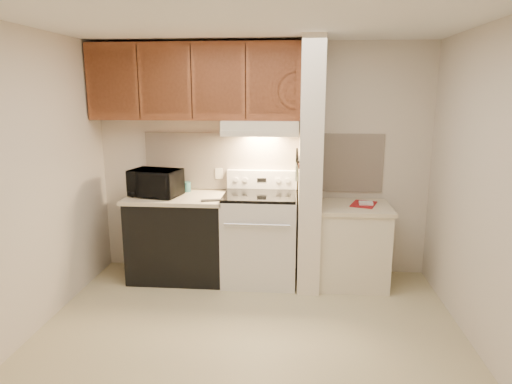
# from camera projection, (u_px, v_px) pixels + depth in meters

# --- Properties ---
(floor) EXTENTS (3.60, 3.60, 0.00)m
(floor) POSITION_uv_depth(u_px,v_px,m) (249.00, 335.00, 3.81)
(floor) COLOR #C4B78B
(floor) RESTS_ON ground
(ceiling) EXTENTS (3.60, 3.60, 0.00)m
(ceiling) POSITION_uv_depth(u_px,v_px,m) (248.00, 19.00, 3.27)
(ceiling) COLOR white
(ceiling) RESTS_ON wall_back
(wall_back) EXTENTS (3.60, 2.50, 0.02)m
(wall_back) POSITION_uv_depth(u_px,v_px,m) (262.00, 160.00, 5.00)
(wall_back) COLOR beige
(wall_back) RESTS_ON floor
(wall_left) EXTENTS (0.02, 3.00, 2.50)m
(wall_left) POSITION_uv_depth(u_px,v_px,m) (27.00, 185.00, 3.69)
(wall_left) COLOR beige
(wall_left) RESTS_ON floor
(wall_right) EXTENTS (0.02, 3.00, 2.50)m
(wall_right) POSITION_uv_depth(u_px,v_px,m) (489.00, 193.00, 3.39)
(wall_right) COLOR beige
(wall_right) RESTS_ON floor
(backsplash) EXTENTS (2.60, 0.02, 0.63)m
(backsplash) POSITION_uv_depth(u_px,v_px,m) (262.00, 162.00, 4.99)
(backsplash) COLOR #FBE5CD
(backsplash) RESTS_ON wall_back
(range_body) EXTENTS (0.76, 0.65, 0.92)m
(range_body) POSITION_uv_depth(u_px,v_px,m) (260.00, 239.00, 4.83)
(range_body) COLOR silver
(range_body) RESTS_ON floor
(oven_window) EXTENTS (0.50, 0.01, 0.30)m
(oven_window) POSITION_uv_depth(u_px,v_px,m) (257.00, 245.00, 4.52)
(oven_window) COLOR black
(oven_window) RESTS_ON range_body
(oven_handle) EXTENTS (0.65, 0.02, 0.02)m
(oven_handle) POSITION_uv_depth(u_px,v_px,m) (257.00, 225.00, 4.43)
(oven_handle) COLOR silver
(oven_handle) RESTS_ON range_body
(cooktop) EXTENTS (0.74, 0.64, 0.03)m
(cooktop) POSITION_uv_depth(u_px,v_px,m) (260.00, 195.00, 4.73)
(cooktop) COLOR black
(cooktop) RESTS_ON range_body
(range_backguard) EXTENTS (0.76, 0.08, 0.20)m
(range_backguard) POSITION_uv_depth(u_px,v_px,m) (262.00, 179.00, 4.98)
(range_backguard) COLOR silver
(range_backguard) RESTS_ON range_body
(range_display) EXTENTS (0.10, 0.01, 0.04)m
(range_display) POSITION_uv_depth(u_px,v_px,m) (262.00, 180.00, 4.94)
(range_display) COLOR black
(range_display) RESTS_ON range_backguard
(range_knob_left_outer) EXTENTS (0.05, 0.02, 0.05)m
(range_knob_left_outer) POSITION_uv_depth(u_px,v_px,m) (236.00, 180.00, 4.96)
(range_knob_left_outer) COLOR silver
(range_knob_left_outer) RESTS_ON range_backguard
(range_knob_left_inner) EXTENTS (0.05, 0.02, 0.05)m
(range_knob_left_inner) POSITION_uv_depth(u_px,v_px,m) (245.00, 180.00, 4.95)
(range_knob_left_inner) COLOR silver
(range_knob_left_inner) RESTS_ON range_backguard
(range_knob_right_inner) EXTENTS (0.05, 0.02, 0.05)m
(range_knob_right_inner) POSITION_uv_depth(u_px,v_px,m) (278.00, 180.00, 4.92)
(range_knob_right_inner) COLOR silver
(range_knob_right_inner) RESTS_ON range_backguard
(range_knob_right_outer) EXTENTS (0.05, 0.02, 0.05)m
(range_knob_right_outer) POSITION_uv_depth(u_px,v_px,m) (287.00, 180.00, 4.91)
(range_knob_right_outer) COLOR silver
(range_knob_right_outer) RESTS_ON range_backguard
(dishwasher_front) EXTENTS (1.00, 0.63, 0.87)m
(dishwasher_front) POSITION_uv_depth(u_px,v_px,m) (179.00, 239.00, 4.92)
(dishwasher_front) COLOR black
(dishwasher_front) RESTS_ON floor
(left_countertop) EXTENTS (1.04, 0.67, 0.04)m
(left_countertop) POSITION_uv_depth(u_px,v_px,m) (177.00, 198.00, 4.82)
(left_countertop) COLOR beige
(left_countertop) RESTS_ON dishwasher_front
(spoon_rest) EXTENTS (0.21, 0.11, 0.01)m
(spoon_rest) POSITION_uv_depth(u_px,v_px,m) (211.00, 200.00, 4.59)
(spoon_rest) COLOR black
(spoon_rest) RESTS_ON left_countertop
(teal_jar) EXTENTS (0.12, 0.12, 0.11)m
(teal_jar) POSITION_uv_depth(u_px,v_px,m) (186.00, 187.00, 5.02)
(teal_jar) COLOR #2D696B
(teal_jar) RESTS_ON left_countertop
(outlet) EXTENTS (0.08, 0.01, 0.12)m
(outlet) POSITION_uv_depth(u_px,v_px,m) (219.00, 174.00, 5.05)
(outlet) COLOR beige
(outlet) RESTS_ON backsplash
(microwave) EXTENTS (0.57, 0.44, 0.28)m
(microwave) POSITION_uv_depth(u_px,v_px,m) (156.00, 183.00, 4.79)
(microwave) COLOR black
(microwave) RESTS_ON left_countertop
(partition_pillar) EXTENTS (0.22, 0.70, 2.50)m
(partition_pillar) POSITION_uv_depth(u_px,v_px,m) (310.00, 166.00, 4.61)
(partition_pillar) COLOR #F3E5CE
(partition_pillar) RESTS_ON floor
(pillar_trim) EXTENTS (0.01, 0.70, 0.04)m
(pillar_trim) POSITION_uv_depth(u_px,v_px,m) (299.00, 161.00, 4.61)
(pillar_trim) COLOR brown
(pillar_trim) RESTS_ON partition_pillar
(knife_strip) EXTENTS (0.02, 0.42, 0.04)m
(knife_strip) POSITION_uv_depth(u_px,v_px,m) (298.00, 160.00, 4.56)
(knife_strip) COLOR black
(knife_strip) RESTS_ON partition_pillar
(knife_blade_a) EXTENTS (0.01, 0.03, 0.16)m
(knife_blade_a) POSITION_uv_depth(u_px,v_px,m) (297.00, 172.00, 4.44)
(knife_blade_a) COLOR silver
(knife_blade_a) RESTS_ON knife_strip
(knife_handle_a) EXTENTS (0.02, 0.02, 0.10)m
(knife_handle_a) POSITION_uv_depth(u_px,v_px,m) (297.00, 157.00, 4.39)
(knife_handle_a) COLOR black
(knife_handle_a) RESTS_ON knife_strip
(knife_blade_b) EXTENTS (0.01, 0.04, 0.18)m
(knife_blade_b) POSITION_uv_depth(u_px,v_px,m) (297.00, 172.00, 4.52)
(knife_blade_b) COLOR silver
(knife_blade_b) RESTS_ON knife_strip
(knife_handle_b) EXTENTS (0.02, 0.02, 0.10)m
(knife_handle_b) POSITION_uv_depth(u_px,v_px,m) (297.00, 156.00, 4.47)
(knife_handle_b) COLOR black
(knife_handle_b) RESTS_ON knife_strip
(knife_blade_c) EXTENTS (0.01, 0.04, 0.20)m
(knife_blade_c) POSITION_uv_depth(u_px,v_px,m) (297.00, 171.00, 4.60)
(knife_blade_c) COLOR silver
(knife_blade_c) RESTS_ON knife_strip
(knife_handle_c) EXTENTS (0.02, 0.02, 0.10)m
(knife_handle_c) POSITION_uv_depth(u_px,v_px,m) (297.00, 155.00, 4.56)
(knife_handle_c) COLOR black
(knife_handle_c) RESTS_ON knife_strip
(knife_blade_d) EXTENTS (0.01, 0.04, 0.16)m
(knife_blade_d) POSITION_uv_depth(u_px,v_px,m) (297.00, 168.00, 4.67)
(knife_blade_d) COLOR silver
(knife_blade_d) RESTS_ON knife_strip
(knife_handle_d) EXTENTS (0.02, 0.02, 0.10)m
(knife_handle_d) POSITION_uv_depth(u_px,v_px,m) (297.00, 154.00, 4.62)
(knife_handle_d) COLOR black
(knife_handle_d) RESTS_ON knife_strip
(knife_blade_e) EXTENTS (0.01, 0.04, 0.18)m
(knife_blade_e) POSITION_uv_depth(u_px,v_px,m) (297.00, 168.00, 4.73)
(knife_blade_e) COLOR silver
(knife_blade_e) RESTS_ON knife_strip
(knife_handle_e) EXTENTS (0.02, 0.02, 0.10)m
(knife_handle_e) POSITION_uv_depth(u_px,v_px,m) (297.00, 153.00, 4.69)
(knife_handle_e) COLOR black
(knife_handle_e) RESTS_ON knife_strip
(oven_mitt) EXTENTS (0.03, 0.10, 0.25)m
(oven_mitt) POSITION_uv_depth(u_px,v_px,m) (297.00, 169.00, 4.80)
(oven_mitt) COLOR gray
(oven_mitt) RESTS_ON partition_pillar
(right_cab_base) EXTENTS (0.70, 0.60, 0.81)m
(right_cab_base) POSITION_uv_depth(u_px,v_px,m) (352.00, 247.00, 4.76)
(right_cab_base) COLOR beige
(right_cab_base) RESTS_ON floor
(right_countertop) EXTENTS (0.74, 0.64, 0.04)m
(right_countertop) POSITION_uv_depth(u_px,v_px,m) (354.00, 207.00, 4.67)
(right_countertop) COLOR beige
(right_countertop) RESTS_ON right_cab_base
(red_folder) EXTENTS (0.31, 0.37, 0.01)m
(red_folder) POSITION_uv_depth(u_px,v_px,m) (364.00, 204.00, 4.69)
(red_folder) COLOR maroon
(red_folder) RESTS_ON right_countertop
(white_box) EXTENTS (0.14, 0.10, 0.04)m
(white_box) POSITION_uv_depth(u_px,v_px,m) (366.00, 204.00, 4.66)
(white_box) COLOR white
(white_box) RESTS_ON right_countertop
(range_hood) EXTENTS (0.78, 0.44, 0.15)m
(range_hood) POSITION_uv_depth(u_px,v_px,m) (261.00, 127.00, 4.70)
(range_hood) COLOR beige
(range_hood) RESTS_ON upper_cabinets
(hood_lip) EXTENTS (0.78, 0.04, 0.06)m
(hood_lip) POSITION_uv_depth(u_px,v_px,m) (259.00, 134.00, 4.51)
(hood_lip) COLOR beige
(hood_lip) RESTS_ON range_hood
(upper_cabinets) EXTENTS (2.18, 0.33, 0.77)m
(upper_cabinets) POSITION_uv_depth(u_px,v_px,m) (195.00, 82.00, 4.70)
(upper_cabinets) COLOR brown
(upper_cabinets) RESTS_ON wall_back
(cab_door_a) EXTENTS (0.46, 0.01, 0.63)m
(cab_door_a) POSITION_uv_depth(u_px,v_px,m) (112.00, 82.00, 4.62)
(cab_door_a) COLOR brown
(cab_door_a) RESTS_ON upper_cabinets
(cab_gap_a) EXTENTS (0.01, 0.01, 0.73)m
(cab_gap_a) POSITION_uv_depth(u_px,v_px,m) (138.00, 82.00, 4.59)
(cab_gap_a) COLOR black
(cab_gap_a) RESTS_ON upper_cabinets
(cab_door_b) EXTENTS (0.46, 0.01, 0.63)m
(cab_door_b) POSITION_uv_depth(u_px,v_px,m) (165.00, 82.00, 4.57)
(cab_door_b) COLOR brown
(cab_door_b) RESTS_ON upper_cabinets
(cab_gap_b) EXTENTS (0.01, 0.01, 0.73)m
(cab_gap_b) POSITION_uv_depth(u_px,v_px,m) (191.00, 82.00, 4.55)
(cab_gap_b) COLOR black
(cab_gap_b) RESTS_ON upper_cabinets
(cab_door_c) EXTENTS (0.46, 0.01, 0.63)m
(cab_door_c) POSITION_uv_depth(u_px,v_px,m) (218.00, 82.00, 4.53)
(cab_door_c) COLOR brown
(cab_door_c) RESTS_ON upper_cabinets
(cab_gap_c) EXTENTS (0.01, 0.01, 0.73)m
(cab_gap_c) POSITION_uv_depth(u_px,v_px,m) (246.00, 81.00, 4.50)
(cab_gap_c) COLOR black
(cab_gap_c) RESTS_ON upper_cabinets
(cab_door_d) EXTENTS (0.46, 0.01, 0.63)m
(cab_door_d) POSITION_uv_depth(u_px,v_px,m) (273.00, 81.00, 4.48)
(cab_door_d) COLOR brown
(cab_door_d) RESTS_ON upper_cabinets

